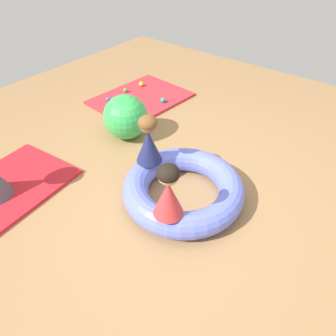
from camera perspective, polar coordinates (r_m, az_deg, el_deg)
The scene contains 11 objects.
ground_plane at distance 3.30m, azimuth 0.79°, elevation -6.42°, with size 8.00×8.00×0.00m, color #9E7549.
gym_mat_near_right at distance 5.21m, azimuth -4.96°, elevation 12.47°, with size 1.43×1.11×0.04m, color red.
inflatable_cushion at distance 3.27m, azimuth 2.77°, elevation -3.76°, with size 1.26×1.26×0.27m, color #6070E5.
child_in_navy at distance 3.27m, azimuth -3.57°, elevation 5.14°, with size 0.29×0.29×0.55m.
child_in_red at distance 2.67m, azimuth 0.05°, elevation -4.24°, with size 0.29×0.29×0.54m.
play_ball_teal at distance 5.00m, azimuth -0.90°, elevation 12.20°, with size 0.08×0.08×0.08m, color teal.
play_ball_yellow at distance 5.55m, azimuth -4.87°, elevation 14.96°, with size 0.08×0.08×0.08m, color yellow.
play_ball_green at distance 5.37m, azimuth -7.71°, elevation 13.82°, with size 0.07×0.07×0.07m, color green.
play_ball_red at distance 4.91m, azimuth -5.35°, elevation 11.44°, with size 0.07×0.07×0.07m, color red.
play_ball_blue at distance 5.13m, azimuth -10.82°, elevation 12.15°, with size 0.07×0.07×0.07m, color blue.
exercise_ball_large at distance 4.17m, azimuth -7.69°, elevation 9.15°, with size 0.58×0.58×0.58m, color green.
Camera 1 is at (-1.84, -1.38, 2.37)m, focal length 33.60 mm.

